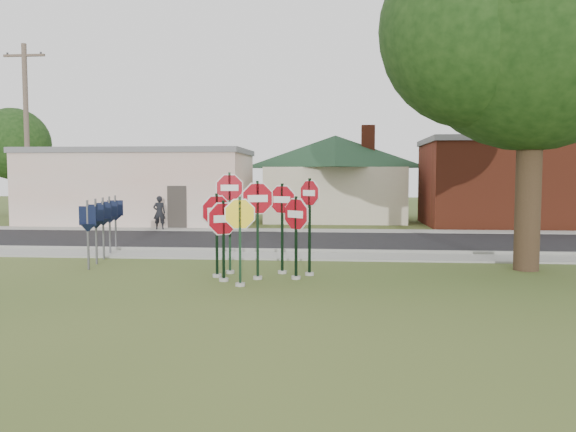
# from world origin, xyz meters

# --- Properties ---
(ground) EXTENTS (120.00, 120.00, 0.00)m
(ground) POSITION_xyz_m (0.00, 0.00, 0.00)
(ground) COLOR #384D1D
(ground) RESTS_ON ground
(sidewalk_near) EXTENTS (60.00, 1.60, 0.06)m
(sidewalk_near) POSITION_xyz_m (0.00, 5.50, 0.03)
(sidewalk_near) COLOR gray
(sidewalk_near) RESTS_ON ground
(road) EXTENTS (60.00, 7.00, 0.04)m
(road) POSITION_xyz_m (0.00, 10.00, 0.02)
(road) COLOR black
(road) RESTS_ON ground
(sidewalk_far) EXTENTS (60.00, 1.60, 0.06)m
(sidewalk_far) POSITION_xyz_m (0.00, 14.30, 0.03)
(sidewalk_far) COLOR gray
(sidewalk_far) RESTS_ON ground
(curb) EXTENTS (60.00, 0.20, 0.14)m
(curb) POSITION_xyz_m (0.00, 6.50, 0.07)
(curb) COLOR gray
(curb) RESTS_ON ground
(stop_sign_center) EXTENTS (1.08, 0.41, 2.68)m
(stop_sign_center) POSITION_xyz_m (0.05, 1.42, 1.69)
(stop_sign_center) COLOR gray
(stop_sign_center) RESTS_ON ground
(stop_sign_yellow) EXTENTS (1.02, 0.24, 2.29)m
(stop_sign_yellow) POSITION_xyz_m (-0.25, 0.48, 1.38)
(stop_sign_yellow) COLOR gray
(stop_sign_yellow) RESTS_ON ground
(stop_sign_left) EXTENTS (0.98, 0.67, 2.19)m
(stop_sign_left) POSITION_xyz_m (-0.78, 1.07, 1.32)
(stop_sign_left) COLOR gray
(stop_sign_left) RESTS_ON ground
(stop_sign_right) EXTENTS (0.91, 0.76, 2.28)m
(stop_sign_right) POSITION_xyz_m (1.04, 1.53, 1.39)
(stop_sign_right) COLOR gray
(stop_sign_right) RESTS_ON ground
(stop_sign_back_right) EXTENTS (1.04, 0.40, 2.59)m
(stop_sign_back_right) POSITION_xyz_m (0.61, 2.33, 1.62)
(stop_sign_back_right) COLOR gray
(stop_sign_back_right) RESTS_ON ground
(stop_sign_back_left) EXTENTS (1.02, 0.29, 2.89)m
(stop_sign_back_left) POSITION_xyz_m (-0.83, 2.23, 1.82)
(stop_sign_back_left) COLOR gray
(stop_sign_back_left) RESTS_ON ground
(stop_sign_far_right) EXTENTS (0.73, 0.67, 2.72)m
(stop_sign_far_right) POSITION_xyz_m (1.37, 2.11, 1.67)
(stop_sign_far_right) COLOR gray
(stop_sign_far_right) RESTS_ON ground
(stop_sign_far_left) EXTENTS (0.97, 0.69, 2.35)m
(stop_sign_far_left) POSITION_xyz_m (-1.07, 1.64, 1.44)
(stop_sign_far_left) COLOR gray
(stop_sign_far_left) RESTS_ON ground
(route_sign_row) EXTENTS (1.43, 4.63, 2.00)m
(route_sign_row) POSITION_xyz_m (-5.40, 4.50, 1.22)
(route_sign_row) COLOR #59595E
(route_sign_row) RESTS_ON ground
(building_stucco) EXTENTS (12.20, 6.20, 4.20)m
(building_stucco) POSITION_xyz_m (-9.00, 18.00, 2.15)
(building_stucco) COLOR beige
(building_stucco) RESTS_ON ground
(building_house) EXTENTS (11.60, 11.60, 6.20)m
(building_house) POSITION_xyz_m (2.00, 22.00, 3.65)
(building_house) COLOR #BFB698
(building_house) RESTS_ON ground
(building_brick) EXTENTS (10.20, 6.20, 4.75)m
(building_brick) POSITION_xyz_m (12.00, 18.50, 2.40)
(building_brick) COLOR maroon
(building_brick) RESTS_ON ground
(oak_tree) EXTENTS (10.77, 10.17, 10.56)m
(oak_tree) POSITION_xyz_m (7.50, 3.50, 6.96)
(oak_tree) COLOR black
(oak_tree) RESTS_ON ground
(utility_pole_near) EXTENTS (2.20, 0.26, 9.50)m
(utility_pole_near) POSITION_xyz_m (-14.00, 15.20, 4.97)
(utility_pole_near) COLOR brown
(utility_pole_near) RESTS_ON ground
(bg_tree_left) EXTENTS (4.90, 4.90, 7.35)m
(bg_tree_left) POSITION_xyz_m (-20.00, 24.00, 4.88)
(bg_tree_left) COLOR black
(bg_tree_left) RESTS_ON ground
(pedestrian) EXTENTS (0.69, 0.54, 1.66)m
(pedestrian) POSITION_xyz_m (-6.64, 14.09, 0.89)
(pedestrian) COLOR black
(pedestrian) RESTS_ON sidewalk_far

